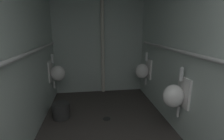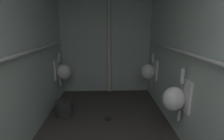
{
  "view_description": "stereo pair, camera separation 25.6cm",
  "coord_description": "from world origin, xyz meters",
  "px_view_note": "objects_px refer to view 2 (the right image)",
  "views": [
    {
      "loc": [
        -0.24,
        0.06,
        1.61
      ],
      "look_at": [
        0.1,
        2.54,
        0.98
      ],
      "focal_mm": 26.52,
      "sensor_mm": 36.0,
      "label": 1
    },
    {
      "loc": [
        0.02,
        0.06,
        1.61
      ],
      "look_at": [
        0.1,
        2.54,
        0.98
      ],
      "focal_mm": 26.52,
      "sensor_mm": 36.0,
      "label": 2
    }
  ],
  "objects_px": {
    "urinal_right_far": "(149,71)",
    "floor_drain": "(108,119)",
    "urinal_left_mid": "(63,71)",
    "urinal_right_mid": "(175,98)",
    "waste_bin": "(64,108)",
    "standpipe_back_wall": "(109,40)"
  },
  "relations": [
    {
      "from": "urinal_left_mid",
      "to": "urinal_right_far",
      "type": "height_order",
      "value": "same"
    },
    {
      "from": "urinal_right_mid",
      "to": "floor_drain",
      "type": "distance_m",
      "value": 1.31
    },
    {
      "from": "urinal_left_mid",
      "to": "waste_bin",
      "type": "relative_size",
      "value": 2.48
    },
    {
      "from": "urinal_right_far",
      "to": "standpipe_back_wall",
      "type": "xyz_separation_m",
      "value": [
        -0.87,
        0.52,
        0.65
      ]
    },
    {
      "from": "urinal_right_far",
      "to": "standpipe_back_wall",
      "type": "relative_size",
      "value": 0.29
    },
    {
      "from": "urinal_right_mid",
      "to": "urinal_right_far",
      "type": "relative_size",
      "value": 1.0
    },
    {
      "from": "urinal_right_mid",
      "to": "standpipe_back_wall",
      "type": "bearing_deg",
      "value": 113.88
    },
    {
      "from": "urinal_left_mid",
      "to": "urinal_right_far",
      "type": "xyz_separation_m",
      "value": [
        1.9,
        -0.06,
        0.0
      ]
    },
    {
      "from": "urinal_right_mid",
      "to": "urinal_right_far",
      "type": "height_order",
      "value": "same"
    },
    {
      "from": "standpipe_back_wall",
      "to": "waste_bin",
      "type": "relative_size",
      "value": 8.56
    },
    {
      "from": "urinal_right_far",
      "to": "floor_drain",
      "type": "distance_m",
      "value": 1.39
    },
    {
      "from": "urinal_left_mid",
      "to": "urinal_right_mid",
      "type": "distance_m",
      "value": 2.42
    },
    {
      "from": "urinal_right_mid",
      "to": "standpipe_back_wall",
      "type": "relative_size",
      "value": 0.29
    },
    {
      "from": "standpipe_back_wall",
      "to": "urinal_right_mid",
      "type": "bearing_deg",
      "value": -66.12
    },
    {
      "from": "urinal_left_mid",
      "to": "urinal_right_mid",
      "type": "relative_size",
      "value": 1.0
    },
    {
      "from": "urinal_right_far",
      "to": "waste_bin",
      "type": "bearing_deg",
      "value": -159.58
    },
    {
      "from": "urinal_right_far",
      "to": "standpipe_back_wall",
      "type": "distance_m",
      "value": 1.2
    },
    {
      "from": "urinal_left_mid",
      "to": "waste_bin",
      "type": "xyz_separation_m",
      "value": [
        0.16,
        -0.7,
        -0.54
      ]
    },
    {
      "from": "urinal_left_mid",
      "to": "urinal_right_mid",
      "type": "bearing_deg",
      "value": -38.27
    },
    {
      "from": "urinal_right_mid",
      "to": "waste_bin",
      "type": "distance_m",
      "value": 1.99
    },
    {
      "from": "urinal_right_mid",
      "to": "waste_bin",
      "type": "height_order",
      "value": "urinal_right_mid"
    },
    {
      "from": "urinal_left_mid",
      "to": "waste_bin",
      "type": "height_order",
      "value": "urinal_left_mid"
    }
  ]
}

